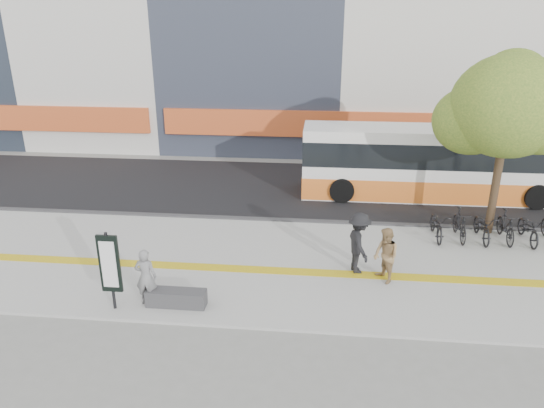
# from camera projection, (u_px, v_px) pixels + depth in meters

# --- Properties ---
(ground) EXTENTS (120.00, 120.00, 0.00)m
(ground) POSITION_uv_depth(u_px,v_px,m) (277.00, 290.00, 14.21)
(ground) COLOR slate
(ground) RESTS_ON ground
(sidewalk) EXTENTS (40.00, 7.00, 0.08)m
(sidewalk) POSITION_uv_depth(u_px,v_px,m) (282.00, 264.00, 15.59)
(sidewalk) COLOR gray
(sidewalk) RESTS_ON ground
(tactile_strip) EXTENTS (40.00, 0.45, 0.01)m
(tactile_strip) POSITION_uv_depth(u_px,v_px,m) (280.00, 271.00, 15.11)
(tactile_strip) COLOR gold
(tactile_strip) RESTS_ON sidewalk
(street) EXTENTS (40.00, 8.00, 0.06)m
(street) POSITION_uv_depth(u_px,v_px,m) (296.00, 188.00, 22.58)
(street) COLOR black
(street) RESTS_ON ground
(curb) EXTENTS (40.00, 0.25, 0.14)m
(curb) POSITION_uv_depth(u_px,v_px,m) (289.00, 221.00, 18.84)
(curb) COLOR #323234
(curb) RESTS_ON ground
(bench) EXTENTS (1.60, 0.45, 0.45)m
(bench) POSITION_uv_depth(u_px,v_px,m) (176.00, 298.00, 13.24)
(bench) COLOR #323234
(bench) RESTS_ON sidewalk
(signboard) EXTENTS (0.55, 0.10, 2.20)m
(signboard) POSITION_uv_depth(u_px,v_px,m) (110.00, 265.00, 12.73)
(signboard) COLOR black
(signboard) RESTS_ON sidewalk
(street_tree) EXTENTS (4.40, 3.80, 6.31)m
(street_tree) POSITION_uv_depth(u_px,v_px,m) (506.00, 108.00, 16.41)
(street_tree) COLOR #322517
(street_tree) RESTS_ON sidewalk
(bus) EXTENTS (11.16, 2.65, 2.97)m
(bus) POSITION_uv_depth(u_px,v_px,m) (434.00, 165.00, 21.04)
(bus) COLOR white
(bus) RESTS_ON street
(bicycle_row) EXTENTS (4.42, 1.84, 1.07)m
(bicycle_row) POSITION_uv_depth(u_px,v_px,m) (493.00, 227.00, 17.04)
(bicycle_row) COLOR black
(bicycle_row) RESTS_ON sidewalk
(seated_woman) EXTENTS (0.59, 0.40, 1.60)m
(seated_woman) POSITION_uv_depth(u_px,v_px,m) (146.00, 277.00, 13.14)
(seated_woman) COLOR black
(seated_woman) RESTS_ON sidewalk
(pedestrian_tan) EXTENTS (0.91, 1.00, 1.65)m
(pedestrian_tan) POSITION_uv_depth(u_px,v_px,m) (386.00, 256.00, 14.25)
(pedestrian_tan) COLOR #9B7B4F
(pedestrian_tan) RESTS_ON sidewalk
(pedestrian_dark) EXTENTS (0.99, 1.36, 1.89)m
(pedestrian_dark) POSITION_uv_depth(u_px,v_px,m) (359.00, 243.00, 14.77)
(pedestrian_dark) COLOR black
(pedestrian_dark) RESTS_ON sidewalk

